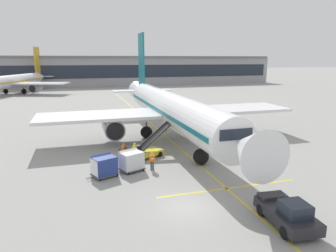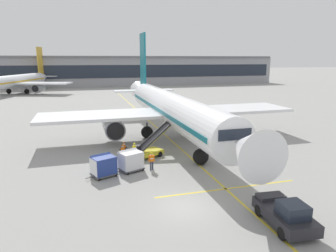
# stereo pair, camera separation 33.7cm
# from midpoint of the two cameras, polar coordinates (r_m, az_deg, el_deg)

# --- Properties ---
(ground_plane) EXTENTS (600.00, 600.00, 0.00)m
(ground_plane) POSITION_cam_midpoint_polar(r_m,az_deg,el_deg) (21.75, 3.02, -14.99)
(ground_plane) COLOR gray
(parked_airplane) EXTENTS (32.18, 42.22, 14.41)m
(parked_airplane) POSITION_cam_midpoint_polar(r_m,az_deg,el_deg) (38.51, 0.06, 3.28)
(parked_airplane) COLOR white
(parked_airplane) RESTS_ON ground
(belt_loader) EXTENTS (5.12, 3.44, 3.42)m
(belt_loader) POSITION_cam_midpoint_polar(r_m,az_deg,el_deg) (31.62, -4.07, -4.28)
(belt_loader) COLOR gold
(belt_loader) RESTS_ON ground
(baggage_cart_lead) EXTENTS (2.82, 2.24, 1.91)m
(baggage_cart_lead) POSITION_cam_midpoint_polar(r_m,az_deg,el_deg) (28.02, -7.30, -6.41)
(baggage_cart_lead) COLOR #515156
(baggage_cart_lead) RESTS_ON ground
(baggage_cart_second) EXTENTS (2.82, 2.24, 1.91)m
(baggage_cart_second) POSITION_cam_midpoint_polar(r_m,az_deg,el_deg) (27.11, -12.34, -7.27)
(baggage_cart_second) COLOR #515156
(baggage_cart_second) RESTS_ON ground
(pushback_tug) EXTENTS (2.43, 4.55, 1.83)m
(pushback_tug) POSITION_cam_midpoint_polar(r_m,az_deg,el_deg) (20.55, 21.08, -15.02)
(pushback_tug) COLOR #232328
(pushback_tug) RESTS_ON ground
(ground_crew_by_loader) EXTENTS (0.39, 0.51, 1.74)m
(ground_crew_by_loader) POSITION_cam_midpoint_polar(r_m,az_deg,el_deg) (31.03, -6.61, -4.52)
(ground_crew_by_loader) COLOR #333847
(ground_crew_by_loader) RESTS_ON ground
(ground_crew_by_carts) EXTENTS (0.57, 0.25, 1.74)m
(ground_crew_by_carts) POSITION_cam_midpoint_polar(r_m,az_deg,el_deg) (27.94, -3.37, -6.39)
(ground_crew_by_carts) COLOR #333847
(ground_crew_by_carts) RESTS_ON ground
(safety_cone_engine_keepout) EXTENTS (0.70, 0.70, 0.78)m
(safety_cone_engine_keepout) POSITION_cam_midpoint_polar(r_m,az_deg,el_deg) (34.43, -8.85, -3.94)
(safety_cone_engine_keepout) COLOR black
(safety_cone_engine_keepout) RESTS_ON ground
(safety_cone_wingtip) EXTENTS (0.64, 0.64, 0.73)m
(safety_cone_wingtip) POSITION_cam_midpoint_polar(r_m,az_deg,el_deg) (33.41, -5.90, -4.41)
(safety_cone_wingtip) COLOR black
(safety_cone_wingtip) RESTS_ON ground
(safety_cone_nose_mark) EXTENTS (0.65, 0.65, 0.74)m
(safety_cone_nose_mark) POSITION_cam_midpoint_polar(r_m,az_deg,el_deg) (35.35, -8.64, -3.53)
(safety_cone_nose_mark) COLOR black
(safety_cone_nose_mark) RESTS_ON ground
(apron_guidance_line_lead_in) EXTENTS (0.20, 110.00, 0.01)m
(apron_guidance_line_lead_in) POSITION_cam_midpoint_polar(r_m,az_deg,el_deg) (38.57, 0.08, -2.57)
(apron_guidance_line_lead_in) COLOR yellow
(apron_guidance_line_lead_in) RESTS_ON ground
(apron_guidance_line_stop_bar) EXTENTS (12.00, 0.20, 0.01)m
(apron_guidance_line_stop_bar) POSITION_cam_midpoint_polar(r_m,az_deg,el_deg) (24.98, 11.05, -11.42)
(apron_guidance_line_stop_bar) COLOR yellow
(apron_guidance_line_stop_bar) RESTS_ON ground
(terminal_building) EXTENTS (118.63, 19.84, 11.16)m
(terminal_building) POSITION_cam_midpoint_polar(r_m,az_deg,el_deg) (126.05, -7.89, 10.34)
(terminal_building) COLOR #939399
(terminal_building) RESTS_ON ground
(distant_airplane) EXTENTS (32.15, 40.21, 14.04)m
(distant_airplane) POSITION_cam_midpoint_polar(r_m,az_deg,el_deg) (99.49, -27.37, 7.43)
(distant_airplane) COLOR silver
(distant_airplane) RESTS_ON ground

